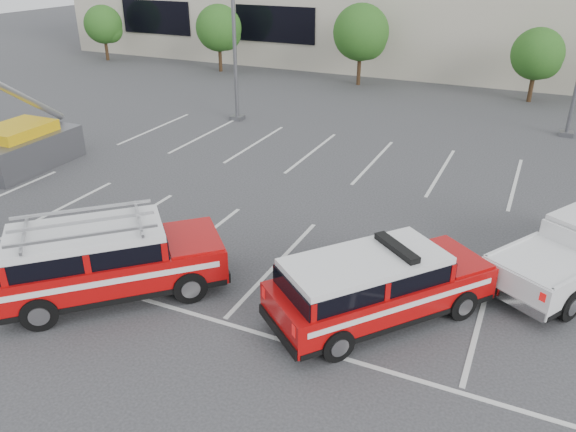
% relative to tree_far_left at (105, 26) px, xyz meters
% --- Properties ---
extents(ground, '(120.00, 120.00, 0.00)m').
position_rel_tree_far_left_xyz_m(ground, '(24.91, -22.05, -2.50)').
color(ground, '#313134').
rests_on(ground, ground).
extents(stall_markings, '(23.00, 15.00, 0.01)m').
position_rel_tree_far_left_xyz_m(stall_markings, '(24.91, -17.55, -2.50)').
color(stall_markings, silver).
rests_on(stall_markings, ground).
extents(tree_far_left, '(2.77, 2.77, 3.99)m').
position_rel_tree_far_left_xyz_m(tree_far_left, '(0.00, 0.00, 0.00)').
color(tree_far_left, '#3F2B19').
rests_on(tree_far_left, ground).
extents(tree_left, '(3.07, 3.07, 4.42)m').
position_rel_tree_far_left_xyz_m(tree_left, '(10.00, 0.00, 0.27)').
color(tree_left, '#3F2B19').
rests_on(tree_left, ground).
extents(tree_mid_left, '(3.37, 3.37, 4.85)m').
position_rel_tree_far_left_xyz_m(tree_mid_left, '(20.00, 0.00, 0.54)').
color(tree_mid_left, '#3F2B19').
rests_on(tree_mid_left, ground).
extents(tree_mid_right, '(2.77, 2.77, 3.99)m').
position_rel_tree_far_left_xyz_m(tree_mid_right, '(30.00, 0.00, 0.00)').
color(tree_mid_right, '#3F2B19').
rests_on(tree_mid_right, ground).
extents(light_pole_left, '(0.90, 0.60, 10.24)m').
position_rel_tree_far_left_xyz_m(light_pole_left, '(16.91, -10.05, 2.68)').
color(light_pole_left, '#59595E').
rests_on(light_pole_left, ground).
extents(fire_chief_suv, '(4.76, 5.22, 1.83)m').
position_rel_tree_far_left_xyz_m(fire_chief_suv, '(28.06, -23.20, -1.75)').
color(fire_chief_suv, '#A50808').
rests_on(fire_chief_suv, ground).
extents(ladder_suv, '(5.27, 5.17, 2.09)m').
position_rel_tree_far_left_xyz_m(ladder_suv, '(21.79, -25.01, -1.67)').
color(ladder_suv, '#A50808').
rests_on(ladder_suv, ground).
extents(utility_rig, '(3.71, 4.49, 3.76)m').
position_rel_tree_far_left_xyz_m(utility_rig, '(12.39, -19.44, -1.75)').
color(utility_rig, '#59595E').
rests_on(utility_rig, ground).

